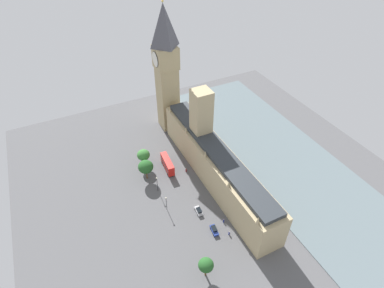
{
  "coord_description": "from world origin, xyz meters",
  "views": [
    {
      "loc": [
        43.66,
        72.1,
        88.52
      ],
      "look_at": [
        1.0,
        -14.29,
        8.43
      ],
      "focal_mm": 29.38,
      "sensor_mm": 36.0,
      "label": 1
    }
  ],
  "objects_px": {
    "pedestrian_midblock": "(224,221)",
    "pedestrian_corner": "(229,233)",
    "double_decker_bus_near_tower": "(167,164)",
    "parliament_building": "(214,161)",
    "plane_tree_far_end": "(143,155)",
    "car_silver_kerbside": "(199,211)",
    "car_blue_by_river_gate": "(214,230)",
    "street_lamp_opposite_hall": "(157,182)",
    "pedestrian_trailing": "(186,170)",
    "clock_tower": "(166,69)",
    "plane_tree_leading": "(206,265)",
    "plane_tree_under_trees": "(146,167)",
    "street_lamp_slot_10": "(166,201)"
  },
  "relations": [
    {
      "from": "pedestrian_midblock",
      "to": "plane_tree_under_trees",
      "type": "bearing_deg",
      "value": 130.39
    },
    {
      "from": "clock_tower",
      "to": "pedestrian_trailing",
      "type": "relative_size",
      "value": 33.12
    },
    {
      "from": "pedestrian_midblock",
      "to": "pedestrian_corner",
      "type": "height_order",
      "value": "pedestrian_midblock"
    },
    {
      "from": "plane_tree_far_end",
      "to": "pedestrian_trailing",
      "type": "bearing_deg",
      "value": 142.44
    },
    {
      "from": "parliament_building",
      "to": "pedestrian_trailing",
      "type": "distance_m",
      "value": 13.64
    },
    {
      "from": "pedestrian_corner",
      "to": "pedestrian_trailing",
      "type": "xyz_separation_m",
      "value": [
        0.06,
        -32.58,
        0.03
      ]
    },
    {
      "from": "double_decker_bus_near_tower",
      "to": "street_lamp_slot_10",
      "type": "height_order",
      "value": "street_lamp_slot_10"
    },
    {
      "from": "car_silver_kerbside",
      "to": "pedestrian_midblock",
      "type": "relative_size",
      "value": 2.58
    },
    {
      "from": "pedestrian_midblock",
      "to": "plane_tree_under_trees",
      "type": "relative_size",
      "value": 0.19
    },
    {
      "from": "double_decker_bus_near_tower",
      "to": "car_silver_kerbside",
      "type": "relative_size",
      "value": 2.5
    },
    {
      "from": "pedestrian_midblock",
      "to": "double_decker_bus_near_tower",
      "type": "bearing_deg",
      "value": 114.8
    },
    {
      "from": "pedestrian_trailing",
      "to": "pedestrian_corner",
      "type": "bearing_deg",
      "value": -21.33
    },
    {
      "from": "pedestrian_midblock",
      "to": "pedestrian_corner",
      "type": "relative_size",
      "value": 1.02
    },
    {
      "from": "pedestrian_corner",
      "to": "plane_tree_under_trees",
      "type": "distance_m",
      "value": 39.5
    },
    {
      "from": "clock_tower",
      "to": "car_silver_kerbside",
      "type": "xyz_separation_m",
      "value": [
        11.12,
        52.07,
        -28.15
      ]
    },
    {
      "from": "plane_tree_far_end",
      "to": "plane_tree_leading",
      "type": "height_order",
      "value": "plane_tree_far_end"
    },
    {
      "from": "pedestrian_midblock",
      "to": "pedestrian_corner",
      "type": "bearing_deg",
      "value": -87.23
    },
    {
      "from": "pedestrian_midblock",
      "to": "street_lamp_slot_10",
      "type": "bearing_deg",
      "value": 151.06
    },
    {
      "from": "pedestrian_trailing",
      "to": "clock_tower",
      "type": "bearing_deg",
      "value": 147.25
    },
    {
      "from": "pedestrian_midblock",
      "to": "plane_tree_far_end",
      "type": "relative_size",
      "value": 0.21
    },
    {
      "from": "plane_tree_far_end",
      "to": "street_lamp_opposite_hall",
      "type": "relative_size",
      "value": 1.14
    },
    {
      "from": "parliament_building",
      "to": "plane_tree_far_end",
      "type": "relative_size",
      "value": 8.71
    },
    {
      "from": "car_blue_by_river_gate",
      "to": "plane_tree_far_end",
      "type": "height_order",
      "value": "plane_tree_far_end"
    },
    {
      "from": "pedestrian_midblock",
      "to": "pedestrian_trailing",
      "type": "height_order",
      "value": "pedestrian_trailing"
    },
    {
      "from": "car_silver_kerbside",
      "to": "plane_tree_far_end",
      "type": "distance_m",
      "value": 32.32
    },
    {
      "from": "double_decker_bus_near_tower",
      "to": "car_silver_kerbside",
      "type": "bearing_deg",
      "value": -82.93
    },
    {
      "from": "plane_tree_leading",
      "to": "plane_tree_under_trees",
      "type": "xyz_separation_m",
      "value": [
        1.84,
        -44.72,
        0.73
      ]
    },
    {
      "from": "double_decker_bus_near_tower",
      "to": "plane_tree_under_trees",
      "type": "height_order",
      "value": "plane_tree_under_trees"
    },
    {
      "from": "parliament_building",
      "to": "street_lamp_slot_10",
      "type": "height_order",
      "value": "parliament_building"
    },
    {
      "from": "double_decker_bus_near_tower",
      "to": "pedestrian_corner",
      "type": "distance_m",
      "value": 37.94
    },
    {
      "from": "plane_tree_far_end",
      "to": "street_lamp_slot_10",
      "type": "xyz_separation_m",
      "value": [
        0.56,
        24.49,
        -1.41
      ]
    },
    {
      "from": "car_silver_kerbside",
      "to": "pedestrian_trailing",
      "type": "distance_m",
      "value": 20.73
    },
    {
      "from": "pedestrian_corner",
      "to": "street_lamp_slot_10",
      "type": "distance_m",
      "value": 23.71
    },
    {
      "from": "pedestrian_trailing",
      "to": "car_silver_kerbside",
      "type": "bearing_deg",
      "value": -34.66
    },
    {
      "from": "car_silver_kerbside",
      "to": "plane_tree_far_end",
      "type": "bearing_deg",
      "value": 110.87
    },
    {
      "from": "car_silver_kerbside",
      "to": "car_blue_by_river_gate",
      "type": "height_order",
      "value": "same"
    },
    {
      "from": "car_blue_by_river_gate",
      "to": "pedestrian_trailing",
      "type": "xyz_separation_m",
      "value": [
        -3.74,
        -29.39,
        -0.12
      ]
    },
    {
      "from": "pedestrian_trailing",
      "to": "plane_tree_leading",
      "type": "distance_m",
      "value": 43.63
    },
    {
      "from": "pedestrian_midblock",
      "to": "plane_tree_leading",
      "type": "height_order",
      "value": "plane_tree_leading"
    },
    {
      "from": "double_decker_bus_near_tower",
      "to": "street_lamp_opposite_hall",
      "type": "height_order",
      "value": "street_lamp_opposite_hall"
    },
    {
      "from": "car_silver_kerbside",
      "to": "plane_tree_under_trees",
      "type": "bearing_deg",
      "value": 118.57
    },
    {
      "from": "street_lamp_opposite_hall",
      "to": "plane_tree_leading",
      "type": "bearing_deg",
      "value": 90.72
    },
    {
      "from": "pedestrian_trailing",
      "to": "street_lamp_opposite_hall",
      "type": "distance_m",
      "value": 15.09
    },
    {
      "from": "pedestrian_corner",
      "to": "plane_tree_far_end",
      "type": "xyz_separation_m",
      "value": [
        13.7,
        -43.06,
        5.12
      ]
    },
    {
      "from": "pedestrian_midblock",
      "to": "street_lamp_opposite_hall",
      "type": "distance_m",
      "value": 27.69
    },
    {
      "from": "plane_tree_leading",
      "to": "plane_tree_under_trees",
      "type": "bearing_deg",
      "value": -87.64
    },
    {
      "from": "street_lamp_opposite_hall",
      "to": "street_lamp_slot_10",
      "type": "height_order",
      "value": "street_lamp_opposite_hall"
    },
    {
      "from": "car_blue_by_river_gate",
      "to": "street_lamp_opposite_hall",
      "type": "bearing_deg",
      "value": -60.55
    },
    {
      "from": "parliament_building",
      "to": "plane_tree_leading",
      "type": "bearing_deg",
      "value": 57.41
    },
    {
      "from": "clock_tower",
      "to": "pedestrian_midblock",
      "type": "relative_size",
      "value": 33.85
    }
  ]
}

